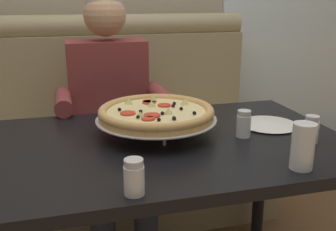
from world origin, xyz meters
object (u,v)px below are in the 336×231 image
shaker_parmesan (244,126)px  shaker_pepper_flakes (311,131)px  pizza (156,113)px  shaker_oregano (134,180)px  booth_bench (123,142)px  dining_table (159,163)px  diner_main (111,105)px  plate_near_left (269,123)px  patio_chair (271,73)px  drinking_glass (303,149)px

shaker_parmesan → shaker_pepper_flakes: shaker_parmesan is taller
shaker_parmesan → shaker_pepper_flakes: bearing=-29.2°
pizza → shaker_oregano: pizza is taller
shaker_oregano → booth_bench: bearing=82.8°
dining_table → shaker_pepper_flakes: shaker_pepper_flakes is taller
dining_table → shaker_parmesan: size_ratio=13.66×
booth_bench → pizza: booth_bench is taller
diner_main → plate_near_left: size_ratio=5.40×
shaker_parmesan → patio_chair: patio_chair is taller
patio_chair → drinking_glass: bearing=-117.9°
drinking_glass → pizza: bearing=130.3°
booth_bench → patio_chair: size_ratio=1.91×
shaker_oregano → drinking_glass: (0.52, 0.03, 0.02)m
pizza → diner_main: bearing=101.0°
shaker_pepper_flakes → drinking_glass: size_ratio=0.68×
drinking_glass → patio_chair: 2.73m
dining_table → plate_near_left: size_ratio=5.87×
shaker_oregano → shaker_pepper_flakes: 0.72m
shaker_oregano → plate_near_left: bearing=33.8°
pizza → patio_chair: 2.58m
dining_table → shaker_pepper_flakes: 0.56m
diner_main → drinking_glass: (0.46, -0.96, 0.08)m
drinking_glass → patio_chair: (1.27, 2.40, -0.27)m
diner_main → pizza: 0.57m
diner_main → dining_table: bearing=-81.3°
dining_table → shaker_oregano: (-0.16, -0.36, 0.13)m
booth_bench → pizza: 0.91m
dining_table → shaker_parmesan: 0.34m
plate_near_left → shaker_parmesan: bearing=-149.9°
plate_near_left → dining_table: bearing=-172.7°
dining_table → shaker_oregano: bearing=-113.5°
booth_bench → diner_main: size_ratio=1.29×
diner_main → pizza: size_ratio=2.80×
booth_bench → patio_chair: bearing=35.6°
pizza → drinking_glass: bearing=-49.7°
shaker_oregano → drinking_glass: bearing=2.9°
shaker_oregano → plate_near_left: shaker_oregano is taller
plate_near_left → patio_chair: (1.16, 2.00, -0.22)m
diner_main → shaker_pepper_flakes: 0.99m
booth_bench → shaker_pepper_flakes: booth_bench is taller
plate_near_left → patio_chair: 2.32m
drinking_glass → dining_table: bearing=137.1°
shaker_parmesan → dining_table: bearing=174.4°
pizza → plate_near_left: size_ratio=1.93×
pizza → plate_near_left: (0.47, -0.02, -0.07)m
booth_bench → shaker_oregano: bearing=-97.2°
dining_table → diner_main: 0.64m
booth_bench → plate_near_left: 1.02m
dining_table → pizza: pizza is taller
plate_near_left → patio_chair: size_ratio=0.27×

